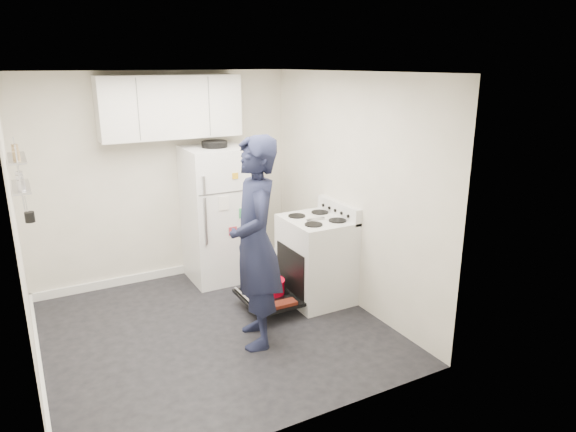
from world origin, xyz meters
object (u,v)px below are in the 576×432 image
electric_range (315,260)px  refrigerator (217,214)px  open_oven_door (270,292)px  person (255,243)px

electric_range → refrigerator: (-0.72, 1.10, 0.36)m
open_oven_door → person: size_ratio=0.35×
refrigerator → electric_range: bearing=-56.6°
refrigerator → open_oven_door: bearing=-81.3°
electric_range → open_oven_door: (-0.56, 0.03, -0.28)m
open_oven_door → refrigerator: bearing=98.7°
electric_range → open_oven_door: 0.62m
person → electric_range: bearing=133.2°
electric_range → person: person is taller
open_oven_door → refrigerator: refrigerator is taller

